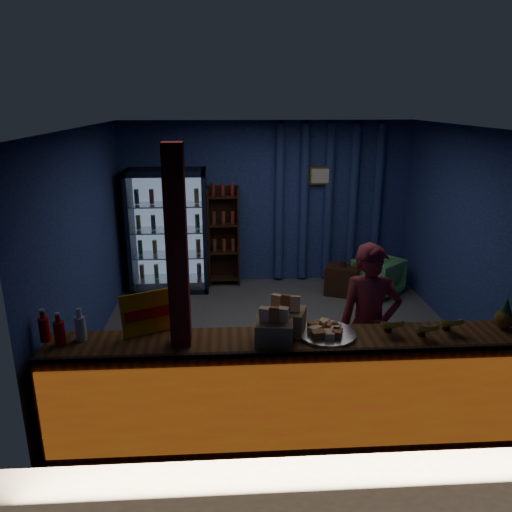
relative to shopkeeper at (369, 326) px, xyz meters
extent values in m
plane|color=#515154|center=(-0.69, 1.40, -0.81)|extent=(4.60, 4.60, 0.00)
plane|color=navy|center=(-0.69, 3.60, 0.49)|extent=(4.60, 0.00, 4.60)
plane|color=navy|center=(-0.69, -0.80, 0.49)|extent=(4.60, 0.00, 4.60)
plane|color=navy|center=(-2.99, 1.40, 0.49)|extent=(0.00, 4.40, 4.40)
plane|color=navy|center=(1.61, 1.40, 0.49)|extent=(0.00, 4.40, 4.40)
plane|color=#472D19|center=(-0.69, 1.40, 1.79)|extent=(4.60, 4.60, 0.00)
cube|color=brown|center=(-0.69, -0.50, -0.34)|extent=(4.40, 0.55, 0.95)
cube|color=#F24A1C|center=(-0.69, -0.79, -0.34)|extent=(4.35, 0.02, 0.81)
cube|color=#331D10|center=(-0.69, -0.77, 0.16)|extent=(4.40, 0.04, 0.04)
cube|color=maroon|center=(-1.74, -0.50, 0.49)|extent=(0.16, 0.16, 2.60)
cube|color=black|center=(-2.24, 3.52, 0.14)|extent=(1.20, 0.06, 1.90)
cube|color=black|center=(-2.81, 3.25, 0.14)|extent=(0.06, 0.60, 1.90)
cube|color=black|center=(-1.67, 3.25, 0.14)|extent=(0.06, 0.60, 1.90)
cube|color=black|center=(-2.24, 3.25, 1.05)|extent=(1.20, 0.60, 0.08)
cube|color=black|center=(-2.24, 3.25, -0.77)|extent=(1.20, 0.60, 0.08)
cube|color=#99B2D8|center=(-2.24, 3.47, 0.14)|extent=(1.08, 0.02, 1.74)
cube|color=white|center=(-2.24, 2.97, 0.14)|extent=(1.12, 0.02, 1.78)
cube|color=black|center=(-2.24, 2.95, 0.14)|extent=(0.05, 0.05, 1.80)
cube|color=silver|center=(-2.24, 3.25, -0.64)|extent=(1.08, 0.48, 0.02)
cylinder|color=#C35D1B|center=(-2.69, 3.25, -0.51)|extent=(0.07, 0.07, 0.22)
cylinder|color=#186219|center=(-2.47, 3.25, -0.51)|extent=(0.07, 0.07, 0.22)
cylinder|color=#AFB41B|center=(-2.24, 3.25, -0.51)|extent=(0.07, 0.07, 0.22)
cylinder|color=#251855|center=(-2.02, 3.25, -0.51)|extent=(0.07, 0.07, 0.22)
cylinder|color=maroon|center=(-1.79, 3.25, -0.51)|extent=(0.07, 0.07, 0.22)
cube|color=silver|center=(-2.24, 3.25, -0.24)|extent=(1.08, 0.48, 0.02)
cylinder|color=#186219|center=(-2.69, 3.25, -0.11)|extent=(0.07, 0.07, 0.22)
cylinder|color=#AFB41B|center=(-2.47, 3.25, -0.11)|extent=(0.07, 0.07, 0.22)
cylinder|color=#251855|center=(-2.24, 3.25, -0.11)|extent=(0.07, 0.07, 0.22)
cylinder|color=maroon|center=(-2.02, 3.25, -0.11)|extent=(0.07, 0.07, 0.22)
cylinder|color=#C35D1B|center=(-1.79, 3.25, -0.11)|extent=(0.07, 0.07, 0.22)
cube|color=silver|center=(-2.24, 3.25, 0.16)|extent=(1.08, 0.48, 0.02)
cylinder|color=#AFB41B|center=(-2.69, 3.25, 0.29)|extent=(0.07, 0.07, 0.22)
cylinder|color=#251855|center=(-2.47, 3.25, 0.29)|extent=(0.07, 0.07, 0.22)
cylinder|color=maroon|center=(-2.24, 3.25, 0.29)|extent=(0.07, 0.07, 0.22)
cylinder|color=#C35D1B|center=(-2.02, 3.25, 0.29)|extent=(0.07, 0.07, 0.22)
cylinder|color=#186219|center=(-1.79, 3.25, 0.29)|extent=(0.07, 0.07, 0.22)
cube|color=silver|center=(-2.24, 3.25, 0.56)|extent=(1.08, 0.48, 0.02)
cylinder|color=#251855|center=(-2.69, 3.25, 0.69)|extent=(0.07, 0.07, 0.22)
cylinder|color=maroon|center=(-2.47, 3.25, 0.69)|extent=(0.07, 0.07, 0.22)
cylinder|color=#C35D1B|center=(-2.24, 3.25, 0.69)|extent=(0.07, 0.07, 0.22)
cylinder|color=#186219|center=(-2.02, 3.25, 0.69)|extent=(0.07, 0.07, 0.22)
cylinder|color=#AFB41B|center=(-1.79, 3.25, 0.69)|extent=(0.07, 0.07, 0.22)
cube|color=#331D10|center=(-1.39, 3.55, -0.01)|extent=(0.50, 0.02, 1.60)
cube|color=#331D10|center=(-1.63, 3.42, -0.01)|extent=(0.03, 0.28, 1.60)
cube|color=#331D10|center=(-1.16, 3.42, -0.01)|extent=(0.03, 0.28, 1.60)
cube|color=#331D10|center=(-1.39, 3.42, -0.71)|extent=(0.46, 0.26, 0.02)
cube|color=#331D10|center=(-1.39, 3.42, -0.26)|extent=(0.46, 0.26, 0.02)
cube|color=#331D10|center=(-1.39, 3.42, 0.19)|extent=(0.46, 0.26, 0.02)
cube|color=#331D10|center=(-1.39, 3.42, 0.64)|extent=(0.46, 0.26, 0.02)
cylinder|color=navy|center=(-0.49, 3.54, 0.49)|extent=(0.14, 0.14, 2.50)
cylinder|color=navy|center=(-0.09, 3.54, 0.49)|extent=(0.14, 0.14, 2.50)
cylinder|color=navy|center=(0.31, 3.54, 0.49)|extent=(0.14, 0.14, 2.50)
cylinder|color=navy|center=(0.71, 3.54, 0.49)|extent=(0.14, 0.14, 2.50)
cylinder|color=navy|center=(1.11, 3.54, 0.49)|extent=(0.14, 0.14, 2.50)
cube|color=gold|center=(0.16, 3.50, 0.94)|extent=(0.36, 0.03, 0.28)
cube|color=silver|center=(0.16, 3.48, 0.94)|extent=(0.30, 0.01, 0.22)
imported|color=maroon|center=(0.00, 0.00, 0.00)|extent=(0.63, 0.44, 1.63)
imported|color=#56AC60|center=(0.98, 2.85, -0.53)|extent=(0.88, 0.88, 0.58)
cube|color=#331D10|center=(0.43, 2.84, -0.59)|extent=(0.60, 0.53, 0.45)
cylinder|color=#331D10|center=(0.43, 2.84, -0.32)|extent=(0.09, 0.09, 0.09)
cube|color=#E59E0C|center=(-2.04, -0.28, 0.32)|extent=(0.46, 0.28, 0.37)
cube|color=red|center=(-2.04, -0.30, 0.32)|extent=(0.36, 0.19, 0.09)
cylinder|color=red|center=(-2.89, -0.39, 0.24)|extent=(0.09, 0.09, 0.21)
cylinder|color=red|center=(-2.89, -0.39, 0.38)|extent=(0.04, 0.04, 0.08)
cylinder|color=white|center=(-2.89, -0.39, 0.42)|extent=(0.04, 0.04, 0.02)
cylinder|color=red|center=(-2.74, -0.47, 0.24)|extent=(0.09, 0.09, 0.21)
cylinder|color=red|center=(-2.74, -0.47, 0.38)|extent=(0.04, 0.04, 0.08)
cylinder|color=white|center=(-2.74, -0.47, 0.42)|extent=(0.04, 0.04, 0.02)
cylinder|color=silver|center=(-2.59, -0.39, 0.24)|extent=(0.09, 0.09, 0.21)
cylinder|color=silver|center=(-2.59, -0.39, 0.38)|extent=(0.04, 0.04, 0.08)
cylinder|color=white|center=(-2.59, -0.39, 0.42)|extent=(0.04, 0.04, 0.02)
cube|color=#A58950|center=(-0.97, -0.55, 0.24)|extent=(0.34, 0.29, 0.20)
cube|color=gold|center=(-1.05, -0.54, 0.40)|extent=(0.09, 0.06, 0.13)
cube|color=#B54921|center=(-0.97, -0.55, 0.40)|extent=(0.09, 0.06, 0.13)
cube|color=gold|center=(-0.90, -0.56, 0.40)|extent=(0.09, 0.06, 0.13)
cube|color=#A58950|center=(-0.85, -0.33, 0.24)|extent=(0.39, 0.35, 0.21)
cube|color=gold|center=(-0.93, -0.31, 0.41)|extent=(0.10, 0.08, 0.13)
cube|color=#B54921|center=(-0.85, -0.33, 0.41)|extent=(0.10, 0.08, 0.13)
cube|color=gold|center=(-0.77, -0.36, 0.41)|extent=(0.10, 0.08, 0.13)
cylinder|color=silver|center=(-0.50, -0.43, 0.15)|extent=(0.51, 0.51, 0.03)
cube|color=gold|center=(-0.40, -0.43, 0.19)|extent=(0.11, 0.08, 0.06)
cube|color=#B54921|center=(-0.43, -0.36, 0.19)|extent=(0.13, 0.13, 0.06)
cube|color=gold|center=(-0.50, -0.33, 0.19)|extent=(0.08, 0.11, 0.06)
cube|color=#B54921|center=(-0.57, -0.36, 0.19)|extent=(0.13, 0.13, 0.06)
cube|color=gold|center=(-0.60, -0.43, 0.19)|extent=(0.11, 0.08, 0.06)
cube|color=#B54921|center=(-0.57, -0.50, 0.19)|extent=(0.13, 0.13, 0.06)
cube|color=gold|center=(-0.50, -0.53, 0.19)|extent=(0.08, 0.11, 0.06)
cube|color=#B54921|center=(-0.43, -0.50, 0.19)|extent=(0.13, 0.13, 0.06)
sphere|color=#92561A|center=(1.09, -0.40, 0.23)|extent=(0.17, 0.17, 0.17)
cone|color=#23561D|center=(1.09, -0.40, 0.37)|extent=(0.09, 0.09, 0.13)
camera|label=1|loc=(-1.36, -4.29, 2.09)|focal=35.00mm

